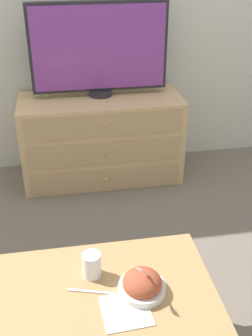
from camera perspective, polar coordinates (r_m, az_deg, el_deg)
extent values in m
plane|color=#70665B|center=(3.43, -6.04, 1.03)|extent=(12.00, 12.00, 0.00)
cube|color=tan|center=(3.07, -3.34, 4.01)|extent=(1.13, 0.46, 0.62)
cube|color=tan|center=(2.96, -2.69, -1.52)|extent=(1.04, 0.01, 0.17)
sphere|color=tan|center=(2.96, -2.67, -1.58)|extent=(0.02, 0.02, 0.02)
cube|color=tan|center=(2.86, -2.78, 2.01)|extent=(1.04, 0.01, 0.17)
sphere|color=tan|center=(2.86, -2.77, 1.96)|extent=(0.02, 0.02, 0.02)
cube|color=tan|center=(2.77, -2.89, 5.79)|extent=(1.04, 0.01, 0.17)
sphere|color=tan|center=(2.77, -2.87, 5.74)|extent=(0.02, 0.02, 0.02)
cylinder|color=#232328|center=(2.99, -3.47, 10.13)|extent=(0.16, 0.16, 0.04)
cube|color=#232328|center=(2.91, -3.68, 15.98)|extent=(0.92, 0.04, 0.59)
cube|color=#7A3893|center=(2.89, -3.63, 15.88)|extent=(0.88, 0.01, 0.55)
cube|color=tan|center=(1.66, -5.51, -16.84)|extent=(0.99, 0.56, 0.02)
cylinder|color=#9C7549|center=(2.05, 7.40, -14.65)|extent=(0.04, 0.04, 0.43)
cylinder|color=silver|center=(1.65, 2.17, -16.00)|extent=(0.18, 0.18, 0.03)
ellipsoid|color=#AD4C33|center=(1.62, 2.19, -15.25)|extent=(0.15, 0.15, 0.09)
cube|color=silver|center=(1.58, 2.95, -14.29)|extent=(0.08, 0.08, 0.13)
cube|color=silver|center=(1.51, 2.02, -13.66)|extent=(0.03, 0.03, 0.03)
cylinder|color=beige|center=(1.70, -4.63, -13.44)|extent=(0.07, 0.07, 0.06)
cylinder|color=white|center=(1.69, -4.65, -12.96)|extent=(0.07, 0.07, 0.10)
cube|color=silver|center=(1.59, 0.00, -18.75)|extent=(0.18, 0.18, 0.00)
cube|color=silver|center=(1.66, -4.84, -16.34)|extent=(0.17, 0.06, 0.01)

